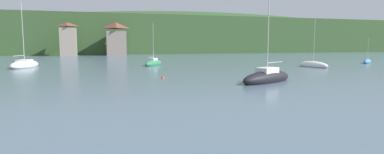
% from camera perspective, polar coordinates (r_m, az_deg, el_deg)
% --- Properties ---
extents(wooded_hillside, '(352.00, 71.96, 30.52)m').
position_cam_1_polar(wooded_hillside, '(150.62, -5.52, 7.02)').
color(wooded_hillside, '#38562D').
rests_on(wooded_hillside, ground_plane).
extents(shore_building_westcentral, '(4.89, 3.50, 10.09)m').
position_cam_1_polar(shore_building_westcentral, '(100.43, -21.96, 6.42)').
color(shore_building_westcentral, gray).
rests_on(shore_building_westcentral, ground_plane).
extents(shore_building_central, '(6.31, 5.84, 10.46)m').
position_cam_1_polar(shore_building_central, '(101.35, -13.89, 6.78)').
color(shore_building_central, gray).
rests_on(shore_building_central, ground_plane).
extents(sailboat_far_0, '(2.60, 5.87, 8.46)m').
position_cam_1_polar(sailboat_far_0, '(53.80, 21.53, 2.04)').
color(sailboat_far_0, white).
rests_on(sailboat_far_0, ground_plane).
extents(sailboat_far_1, '(4.25, 3.42, 5.13)m').
position_cam_1_polar(sailboat_far_1, '(68.83, 29.71, 2.45)').
color(sailboat_far_1, teal).
rests_on(sailboat_far_1, ground_plane).
extents(sailboat_mid_4, '(7.68, 5.21, 10.60)m').
position_cam_1_polar(sailboat_mid_4, '(31.73, 13.73, -0.13)').
color(sailboat_mid_4, black).
rests_on(sailboat_mid_4, ground_plane).
extents(sailboat_far_5, '(4.44, 8.26, 10.89)m').
position_cam_1_polar(sailboat_far_5, '(56.34, -28.59, 1.99)').
color(sailboat_far_5, white).
rests_on(sailboat_far_5, ground_plane).
extents(sailboat_far_6, '(4.53, 5.34, 7.64)m').
position_cam_1_polar(sailboat_far_6, '(54.13, -7.15, 2.52)').
color(sailboat_far_6, '#2D754C').
rests_on(sailboat_far_6, ground_plane).
extents(mooring_buoy_near, '(0.37, 0.37, 0.37)m').
position_cam_1_polar(mooring_buoy_near, '(34.35, -5.42, -0.23)').
color(mooring_buoy_near, red).
rests_on(mooring_buoy_near, ground_plane).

